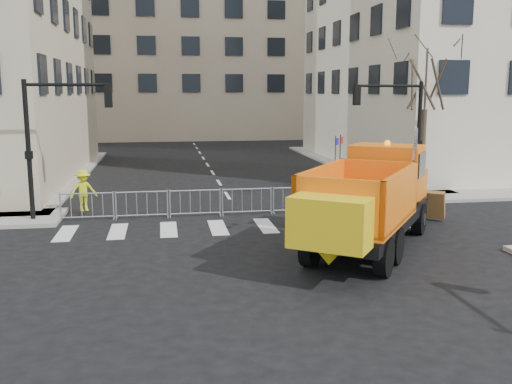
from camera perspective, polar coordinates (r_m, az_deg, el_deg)
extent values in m
plane|color=black|center=(16.00, 2.08, -7.98)|extent=(120.00, 120.00, 0.00)
cube|color=gray|center=(24.11, -1.93, -1.65)|extent=(64.00, 5.00, 0.15)
cube|color=tan|center=(67.36, -7.01, 15.92)|extent=(30.00, 18.00, 24.00)
cylinder|color=black|center=(23.07, -21.78, 3.71)|extent=(0.18, 0.18, 5.40)
cylinder|color=black|center=(27.10, 15.93, 4.87)|extent=(0.18, 0.18, 5.40)
cube|color=black|center=(18.40, 11.40, -2.72)|extent=(6.04, 7.22, 0.45)
cylinder|color=black|center=(21.21, 10.38, -2.11)|extent=(0.92, 1.10, 1.10)
cylinder|color=black|center=(20.77, 15.98, -2.59)|extent=(0.92, 1.10, 1.10)
cylinder|color=black|center=(17.57, 6.95, -4.54)|extent=(0.92, 1.10, 1.10)
cylinder|color=black|center=(17.04, 13.68, -5.21)|extent=(0.92, 1.10, 1.10)
cylinder|color=black|center=(16.38, 5.47, -5.58)|extent=(0.92, 1.10, 1.10)
cylinder|color=black|center=(15.81, 12.67, -6.36)|extent=(0.92, 1.10, 1.10)
cube|color=orange|center=(21.34, 13.63, 0.85)|extent=(2.64, 2.52, 1.00)
cube|color=orange|center=(20.00, 12.90, 2.02)|extent=(2.80, 2.64, 1.80)
cylinder|color=silver|center=(19.02, 15.51, 2.58)|extent=(0.14, 0.14, 2.40)
cube|color=orange|center=(16.87, 10.33, -0.19)|extent=(4.58, 5.04, 1.65)
cube|color=yellow|center=(14.39, 7.38, -3.08)|extent=(2.21, 1.97, 1.30)
cube|color=brown|center=(23.16, 14.43, -1.00)|extent=(2.95, 2.32, 1.12)
imported|color=black|center=(22.49, 13.08, -0.79)|extent=(0.73, 0.64, 1.67)
imported|color=black|center=(24.03, 15.13, 0.22)|extent=(1.19, 1.08, 2.01)
imported|color=black|center=(21.32, 12.38, -0.86)|extent=(1.09, 1.25, 2.02)
imported|color=yellow|center=(24.16, -16.88, 0.16)|extent=(1.24, 0.99, 1.69)
cube|color=#9A140B|center=(24.95, 7.15, 0.13)|extent=(0.54, 0.51, 1.10)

